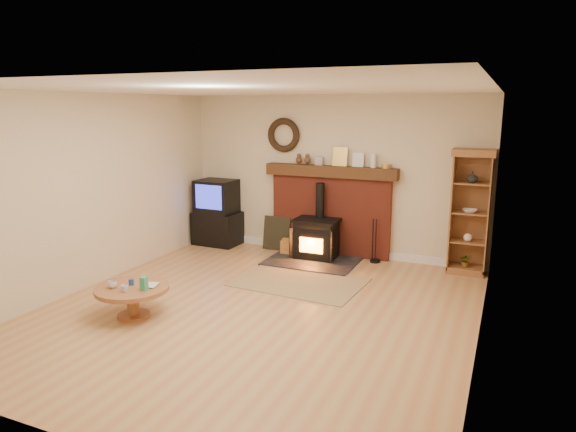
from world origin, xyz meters
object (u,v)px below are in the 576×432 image
at_px(wood_stove, 316,240).
at_px(coffee_table, 132,292).
at_px(curio_cabinet, 470,212).
at_px(tv_unit, 217,214).

relative_size(wood_stove, coffee_table, 1.64).
bearing_deg(curio_cabinet, tv_unit, -178.85).
distance_m(wood_stove, tv_unit, 1.97).
xyz_separation_m(curio_cabinet, coffee_table, (-3.43, -3.29, -0.62)).
bearing_deg(coffee_table, curio_cabinet, 43.78).
distance_m(tv_unit, curio_cabinet, 4.24).
xyz_separation_m(tv_unit, curio_cabinet, (4.23, 0.08, 0.36)).
height_order(curio_cabinet, coffee_table, curio_cabinet).
relative_size(wood_stove, tv_unit, 1.21).
bearing_deg(curio_cabinet, wood_stove, -172.86).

